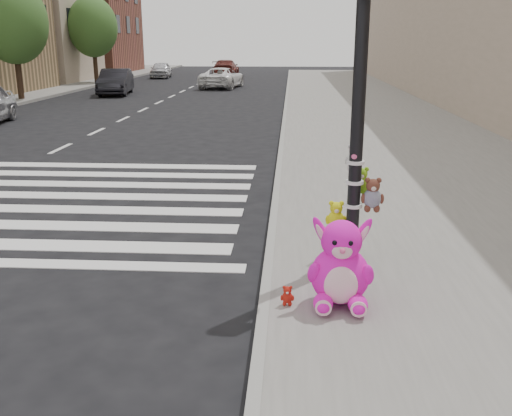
# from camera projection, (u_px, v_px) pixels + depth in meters

# --- Properties ---
(ground) EXTENTS (120.00, 120.00, 0.00)m
(ground) POSITION_uv_depth(u_px,v_px,m) (109.00, 335.00, 5.78)
(ground) COLOR black
(ground) RESTS_ON ground
(sidewalk_near) EXTENTS (7.00, 80.00, 0.14)m
(sidewalk_near) POSITION_uv_depth(u_px,v_px,m) (412.00, 150.00, 15.03)
(sidewalk_near) COLOR slate
(sidewalk_near) RESTS_ON ground
(curb_edge) EXTENTS (0.12, 80.00, 0.15)m
(curb_edge) POSITION_uv_depth(u_px,v_px,m) (281.00, 149.00, 15.23)
(curb_edge) COLOR gray
(curb_edge) RESTS_ON ground
(bld_far_d) EXTENTS (6.00, 8.00, 10.00)m
(bld_far_d) POSITION_uv_depth(u_px,v_px,m) (39.00, 7.00, 38.77)
(bld_far_d) COLOR tan
(bld_far_d) RESTS_ON ground
(bld_far_e) EXTENTS (6.00, 10.00, 9.00)m
(bld_far_e) POSITION_uv_depth(u_px,v_px,m) (94.00, 20.00, 49.44)
(bld_far_e) COLOR brown
(bld_far_e) RESTS_ON ground
(signal_pole) EXTENTS (0.71, 0.49, 4.00)m
(signal_pole) POSITION_uv_depth(u_px,v_px,m) (358.00, 137.00, 6.86)
(signal_pole) COLOR black
(signal_pole) RESTS_ON sidewalk_near
(tree_far_b) EXTENTS (3.20, 3.20, 5.44)m
(tree_far_b) POSITION_uv_depth(u_px,v_px,m) (13.00, 22.00, 26.46)
(tree_far_b) COLOR #382619
(tree_far_b) RESTS_ON sidewalk_far
(tree_far_c) EXTENTS (3.20, 3.20, 5.44)m
(tree_far_c) POSITION_uv_depth(u_px,v_px,m) (93.00, 27.00, 36.99)
(tree_far_c) COLOR #382619
(tree_far_c) RESTS_ON sidewalk_far
(pink_bunny) EXTENTS (0.70, 0.73, 0.99)m
(pink_bunny) POSITION_uv_depth(u_px,v_px,m) (340.00, 269.00, 6.03)
(pink_bunny) COLOR #FF15CB
(pink_bunny) RESTS_ON sidewalk_near
(red_teddy) EXTENTS (0.15, 0.11, 0.22)m
(red_teddy) POSITION_uv_depth(u_px,v_px,m) (287.00, 295.00, 6.08)
(red_teddy) COLOR #B31C11
(red_teddy) RESTS_ON sidewalk_near
(car_dark_far) EXTENTS (2.01, 4.30, 1.36)m
(car_dark_far) POSITION_uv_depth(u_px,v_px,m) (115.00, 82.00, 30.72)
(car_dark_far) COLOR black
(car_dark_far) RESTS_ON ground
(car_white_near) EXTENTS (2.56, 4.65, 1.23)m
(car_white_near) POSITION_uv_depth(u_px,v_px,m) (222.00, 78.00, 35.02)
(car_white_near) COLOR white
(car_white_near) RESTS_ON ground
(car_maroon_near) EXTENTS (1.95, 4.64, 1.34)m
(car_maroon_near) POSITION_uv_depth(u_px,v_px,m) (226.00, 68.00, 45.41)
(car_maroon_near) COLOR maroon
(car_maroon_near) RESTS_ON ground
(car_silver_deep) EXTENTS (1.81, 3.72, 1.22)m
(car_silver_deep) POSITION_uv_depth(u_px,v_px,m) (161.00, 70.00, 44.21)
(car_silver_deep) COLOR silver
(car_silver_deep) RESTS_ON ground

